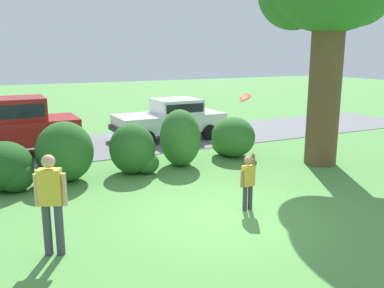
% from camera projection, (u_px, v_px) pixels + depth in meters
% --- Properties ---
extents(ground_plane, '(80.00, 80.00, 0.00)m').
position_uv_depth(ground_plane, '(218.00, 214.00, 8.76)').
color(ground_plane, '#518E42').
extents(driveway_strip, '(28.00, 4.40, 0.02)m').
position_uv_depth(driveway_strip, '(116.00, 144.00, 15.46)').
color(driveway_strip, slate).
rests_on(driveway_strip, ground).
extents(shrub_near_tree, '(1.38, 1.55, 1.21)m').
position_uv_depth(shrub_near_tree, '(6.00, 168.00, 10.21)').
color(shrub_near_tree, '#1E511C').
rests_on(shrub_near_tree, ground).
extents(shrub_centre_left, '(1.48, 1.47, 1.60)m').
position_uv_depth(shrub_centre_left, '(65.00, 154.00, 10.89)').
color(shrub_centre_left, '#286023').
rests_on(shrub_centre_left, ground).
extents(shrub_centre, '(1.32, 1.32, 1.42)m').
position_uv_depth(shrub_centre, '(134.00, 150.00, 11.61)').
color(shrub_centre, '#286023').
rests_on(shrub_centre, ground).
extents(shrub_centre_right, '(1.19, 1.35, 1.71)m').
position_uv_depth(shrub_centre_right, '(180.00, 139.00, 12.37)').
color(shrub_centre_right, '#33702B').
rests_on(shrub_centre_right, ground).
extents(shrub_far_end, '(1.38, 1.52, 1.31)m').
position_uv_depth(shrub_far_end, '(232.00, 138.00, 13.54)').
color(shrub_far_end, '#33702B').
rests_on(shrub_far_end, ground).
extents(parked_sedan, '(4.42, 2.13, 1.56)m').
position_uv_depth(parked_sedan, '(171.00, 117.00, 16.27)').
color(parked_sedan, white).
rests_on(parked_sedan, ground).
extents(parked_suv, '(4.70, 2.11, 1.92)m').
position_uv_depth(parked_suv, '(5.00, 124.00, 13.39)').
color(parked_suv, maroon).
rests_on(parked_suv, ground).
extents(child_thrower, '(0.45, 0.28, 1.29)m').
position_uv_depth(child_thrower, '(248.00, 178.00, 8.87)').
color(child_thrower, '#383842').
rests_on(child_thrower, ground).
extents(frisbee, '(0.26, 0.28, 0.19)m').
position_uv_depth(frisbee, '(245.00, 98.00, 9.68)').
color(frisbee, red).
extents(adult_onlooker, '(0.49, 0.34, 1.74)m').
position_uv_depth(adult_onlooker, '(51.00, 199.00, 6.82)').
color(adult_onlooker, '#3F3F4C').
rests_on(adult_onlooker, ground).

